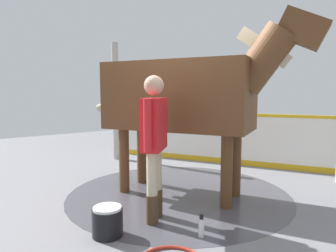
{
  "coord_description": "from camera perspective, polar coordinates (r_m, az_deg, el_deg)",
  "views": [
    {
      "loc": [
        2.98,
        3.6,
        1.56
      ],
      "look_at": [
        0.51,
        0.31,
        1.11
      ],
      "focal_mm": 32.57,
      "sensor_mm": 36.0,
      "label": 1
    }
  ],
  "objects": [
    {
      "name": "ground_plane",
      "position": [
        4.94,
        2.7,
        -12.36
      ],
      "size": [
        16.0,
        16.0,
        0.02
      ],
      "primitive_type": "cube",
      "color": "gray"
    },
    {
      "name": "roof_post_far",
      "position": [
        7.24,
        -9.79,
        4.52
      ],
      "size": [
        0.16,
        0.16,
        2.71
      ],
      "primitive_type": "cylinder",
      "color": "#B7B2A8",
      "rests_on": "ground"
    },
    {
      "name": "barrier_wall",
      "position": [
        6.89,
        9.63,
        -2.55
      ],
      "size": [
        2.57,
        4.73,
        1.13
      ],
      "color": "white",
      "rests_on": "ground"
    },
    {
      "name": "bottle_shampoo",
      "position": [
        3.5,
        6.26,
        -18.26
      ],
      "size": [
        0.06,
        0.06,
        0.25
      ],
      "color": "white",
      "rests_on": "ground"
    },
    {
      "name": "bottle_spray",
      "position": [
        3.94,
        -11.29,
        -15.82
      ],
      "size": [
        0.06,
        0.06,
        0.2
      ],
      "color": "#CC5933",
      "rests_on": "ground"
    },
    {
      "name": "horse",
      "position": [
        4.57,
        3.44,
        5.8
      ],
      "size": [
        2.01,
        3.2,
        2.63
      ],
      "rotation": [
        0.0,
        0.0,
        2.06
      ],
      "color": "brown",
      "rests_on": "ground"
    },
    {
      "name": "wet_patch",
      "position": [
        4.87,
        2.0,
        -12.46
      ],
      "size": [
        3.41,
        3.41,
        0.0
      ],
      "primitive_type": "cylinder",
      "color": "#4C4C54",
      "rests_on": "ground"
    },
    {
      "name": "wash_bucket",
      "position": [
        3.55,
        -11.25,
        -17.13
      ],
      "size": [
        0.34,
        0.34,
        0.33
      ],
      "color": "black",
      "rests_on": "ground"
    },
    {
      "name": "handler",
      "position": [
        3.67,
        -2.59,
        -2.08
      ],
      "size": [
        0.54,
        0.51,
        1.77
      ],
      "rotation": [
        0.0,
        0.0,
        5.45
      ],
      "color": "#47331E",
      "rests_on": "ground"
    }
  ]
}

